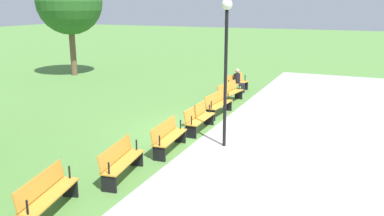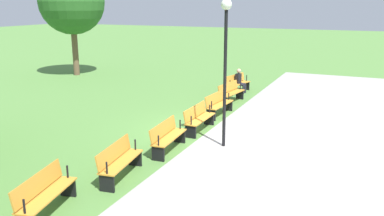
% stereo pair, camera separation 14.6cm
% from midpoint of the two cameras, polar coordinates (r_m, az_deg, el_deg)
% --- Properties ---
extents(ground_plane, '(120.00, 120.00, 0.00)m').
position_cam_midpoint_polar(ground_plane, '(14.17, 0.89, -3.26)').
color(ground_plane, '#54843D').
extents(path_paving, '(27.53, 6.27, 0.01)m').
position_cam_midpoint_polar(path_paving, '(13.32, 14.66, -4.92)').
color(path_paving, '#A39E99').
rests_on(path_paving, ground).
extents(bench_0, '(1.84, 0.84, 0.89)m').
position_cam_midpoint_polar(bench_0, '(20.36, 5.97, 3.55)').
color(bench_0, orange).
rests_on(bench_0, ground).
extents(bench_1, '(1.83, 0.72, 0.89)m').
position_cam_midpoint_polar(bench_1, '(18.20, 5.09, 2.25)').
color(bench_1, orange).
rests_on(bench_1, ground).
extents(bench_2, '(1.81, 0.60, 0.89)m').
position_cam_midpoint_polar(bench_2, '(16.08, 3.42, 0.64)').
color(bench_2, orange).
rests_on(bench_2, ground).
extents(bench_3, '(1.78, 0.47, 0.89)m').
position_cam_midpoint_polar(bench_3, '(14.05, 0.64, -1.39)').
color(bench_3, orange).
rests_on(bench_3, ground).
extents(bench_4, '(1.81, 0.60, 0.89)m').
position_cam_midpoint_polar(bench_4, '(12.16, -3.75, -3.99)').
color(bench_4, orange).
rests_on(bench_4, ground).
extents(bench_5, '(1.83, 0.72, 0.89)m').
position_cam_midpoint_polar(bench_5, '(10.49, -10.44, -7.30)').
color(bench_5, orange).
rests_on(bench_5, ground).
extents(bench_6, '(1.84, 0.84, 0.89)m').
position_cam_midpoint_polar(bench_6, '(9.17, -20.24, -11.31)').
color(bench_6, orange).
rests_on(bench_6, ground).
extents(person_seated, '(0.41, 0.57, 1.20)m').
position_cam_midpoint_polar(person_seated, '(20.29, 6.38, 3.96)').
color(person_seated, black).
rests_on(person_seated, ground).
extents(tree_0, '(3.91, 3.91, 6.40)m').
position_cam_midpoint_polar(tree_0, '(25.96, -17.11, 14.14)').
color(tree_0, brown).
rests_on(tree_0, ground).
extents(lamp_post, '(0.32, 0.32, 4.47)m').
position_cam_midpoint_polar(lamp_post, '(12.08, 4.49, 8.47)').
color(lamp_post, black).
rests_on(lamp_post, ground).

